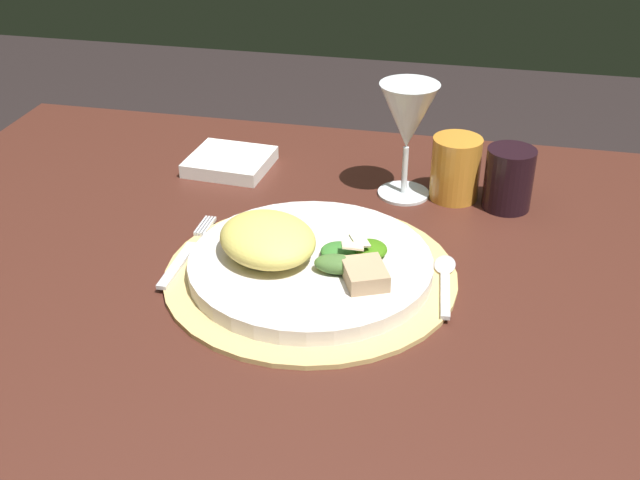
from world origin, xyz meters
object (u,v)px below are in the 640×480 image
Objects in this scene: spoon at (445,275)px; amber_tumbler at (455,168)px; napkin at (230,162)px; wine_glass at (408,119)px; dinner_plate at (311,265)px; dining_table at (297,359)px; fork at (185,254)px; dark_tumbler at (509,179)px.

spoon is 1.46× the size of amber_tumbler.
napkin is 0.72× the size of wine_glass.
dining_table is at bearing 137.92° from dinner_plate.
fork is 0.31m from spoon.
dining_table is 8.94× the size of spoon.
spoon is 1.52× the size of dark_tumbler.
dark_tumbler reaches higher than napkin.
wine_glass is (0.08, 0.23, 0.09)m from dinner_plate.
dining_table is 6.82× the size of fork.
dark_tumbler is at bearing 45.87° from dinner_plate.
fork is 0.34m from wine_glass.
fork is 0.26m from napkin.
wine_glass is at bearing 71.10° from dinner_plate.
fork is at bearing -83.82° from napkin.
spoon is at bearing 8.80° from dinner_plate.
dining_table is 0.34m from wine_glass.
fork reaches higher than dining_table.
amber_tumbler is at bearing 51.47° from dining_table.
dinner_plate is 2.21× the size of spoon.
dining_table is 9.94× the size of napkin.
dinner_plate is at bearing -108.90° from wine_glass.
spoon is (0.15, 0.02, -0.01)m from dinner_plate.
dinner_plate is at bearing -171.20° from spoon.
amber_tumbler reaches higher than fork.
dark_tumbler reaches higher than dining_table.
fork is 0.43m from dark_tumbler.
dinner_plate is 2.45× the size of napkin.
amber_tumbler reaches higher than spoon.
spoon is 0.80× the size of wine_glass.
napkin is 0.40m from dark_tumbler.
dark_tumbler is (0.37, 0.22, 0.03)m from fork.
napkin is (-0.33, 0.24, 0.00)m from spoon.
amber_tumbler is (0.07, 0.01, -0.07)m from wine_glass.
spoon is 0.22m from amber_tumbler.
napkin is at bearing 174.72° from dark_tumbler.
dinner_plate reaches higher than spoon.
wine_glass reaches higher than napkin.
napkin is (-0.03, 0.26, 0.00)m from fork.
fork is at bearing 178.99° from dinner_plate.
wine_glass is at bearing 63.57° from dining_table.
amber_tumbler reaches higher than dining_table.
fork is at bearing -135.70° from wine_glass.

